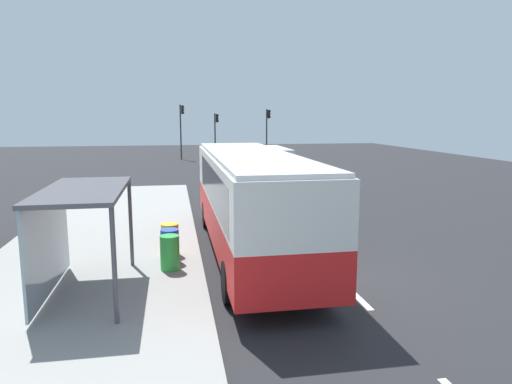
# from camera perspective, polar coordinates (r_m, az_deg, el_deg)

# --- Properties ---
(ground_plane) EXTENTS (56.00, 92.00, 0.04)m
(ground_plane) POSITION_cam_1_polar(r_m,az_deg,el_deg) (26.06, -1.08, -0.32)
(ground_plane) COLOR #262628
(sidewalk_platform) EXTENTS (6.20, 30.00, 0.18)m
(sidewalk_platform) POSITION_cam_1_polar(r_m,az_deg,el_deg) (14.23, -19.41, -8.57)
(sidewalk_platform) COLOR #999993
(sidewalk_platform) RESTS_ON ground
(lane_stripe_seg_1) EXTENTS (0.16, 2.20, 0.01)m
(lane_stripe_seg_1) POSITION_cam_1_polar(r_m,az_deg,el_deg) (12.03, 11.76, -11.95)
(lane_stripe_seg_1) COLOR silver
(lane_stripe_seg_1) RESTS_ON ground
(lane_stripe_seg_2) EXTENTS (0.16, 2.20, 0.01)m
(lane_stripe_seg_2) POSITION_cam_1_polar(r_m,az_deg,el_deg) (16.54, 5.29, -5.89)
(lane_stripe_seg_2) COLOR silver
(lane_stripe_seg_2) RESTS_ON ground
(lane_stripe_seg_3) EXTENTS (0.16, 2.20, 0.01)m
(lane_stripe_seg_3) POSITION_cam_1_polar(r_m,az_deg,el_deg) (21.27, 1.72, -2.44)
(lane_stripe_seg_3) COLOR silver
(lane_stripe_seg_3) RESTS_ON ground
(lane_stripe_seg_4) EXTENTS (0.16, 2.20, 0.01)m
(lane_stripe_seg_4) POSITION_cam_1_polar(r_m,az_deg,el_deg) (26.10, -0.54, -0.24)
(lane_stripe_seg_4) COLOR silver
(lane_stripe_seg_4) RESTS_ON ground
(lane_stripe_seg_5) EXTENTS (0.16, 2.20, 0.01)m
(lane_stripe_seg_5) POSITION_cam_1_polar(r_m,az_deg,el_deg) (30.98, -2.08, 1.26)
(lane_stripe_seg_5) COLOR silver
(lane_stripe_seg_5) RESTS_ON ground
(lane_stripe_seg_6) EXTENTS (0.16, 2.20, 0.01)m
(lane_stripe_seg_6) POSITION_cam_1_polar(r_m,az_deg,el_deg) (35.90, -3.21, 2.36)
(lane_stripe_seg_6) COLOR silver
(lane_stripe_seg_6) RESTS_ON ground
(lane_stripe_seg_7) EXTENTS (0.16, 2.20, 0.01)m
(lane_stripe_seg_7) POSITION_cam_1_polar(r_m,az_deg,el_deg) (40.83, -4.06, 3.19)
(lane_stripe_seg_7) COLOR silver
(lane_stripe_seg_7) RESTS_ON ground
(bus) EXTENTS (2.57, 11.02, 3.21)m
(bus) POSITION_cam_1_polar(r_m,az_deg,el_deg) (14.43, -0.70, -0.62)
(bus) COLOR red
(bus) RESTS_ON ground
(white_van) EXTENTS (2.08, 5.22, 2.30)m
(white_van) POSITION_cam_1_polar(r_m,az_deg,el_deg) (30.43, 1.74, 3.65)
(white_van) COLOR white
(white_van) RESTS_ON ground
(sedan_near) EXTENTS (1.85, 4.40, 1.52)m
(sedan_near) POSITION_cam_1_polar(r_m,az_deg,el_deg) (44.16, -1.86, 4.68)
(sedan_near) COLOR black
(sedan_near) RESTS_ON ground
(recycling_bin_green) EXTENTS (0.52, 0.52, 0.95)m
(recycling_bin_green) POSITION_cam_1_polar(r_m,az_deg,el_deg) (12.97, -10.50, -7.31)
(recycling_bin_green) COLOR green
(recycling_bin_green) RESTS_ON sidewalk_platform
(recycling_bin_blue) EXTENTS (0.52, 0.52, 0.95)m
(recycling_bin_blue) POSITION_cam_1_polar(r_m,az_deg,el_deg) (13.64, -10.49, -6.48)
(recycling_bin_blue) COLOR blue
(recycling_bin_blue) RESTS_ON sidewalk_platform
(recycling_bin_yellow) EXTENTS (0.52, 0.52, 0.95)m
(recycling_bin_yellow) POSITION_cam_1_polar(r_m,az_deg,el_deg) (14.32, -10.48, -5.72)
(recycling_bin_yellow) COLOR yellow
(recycling_bin_yellow) RESTS_ON sidewalk_platform
(traffic_light_near_side) EXTENTS (0.49, 0.28, 5.02)m
(traffic_light_near_side) POSITION_cam_1_polar(r_m,az_deg,el_deg) (47.61, 1.43, 8.09)
(traffic_light_near_side) COLOR #2D2D2D
(traffic_light_near_side) RESTS_ON ground
(traffic_light_far_side) EXTENTS (0.49, 0.28, 5.45)m
(traffic_light_far_side) POSITION_cam_1_polar(r_m,az_deg,el_deg) (47.45, -9.11, 8.28)
(traffic_light_far_side) COLOR #2D2D2D
(traffic_light_far_side) RESTS_ON ground
(traffic_light_median) EXTENTS (0.49, 0.28, 4.61)m
(traffic_light_median) POSITION_cam_1_polar(r_m,az_deg,el_deg) (48.45, -4.92, 7.78)
(traffic_light_median) COLOR #2D2D2D
(traffic_light_median) RESTS_ON ground
(bus_shelter) EXTENTS (1.80, 4.00, 2.50)m
(bus_shelter) POSITION_cam_1_polar(r_m,az_deg,el_deg) (11.58, -21.76, -2.47)
(bus_shelter) COLOR #4C4C51
(bus_shelter) RESTS_ON sidewalk_platform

